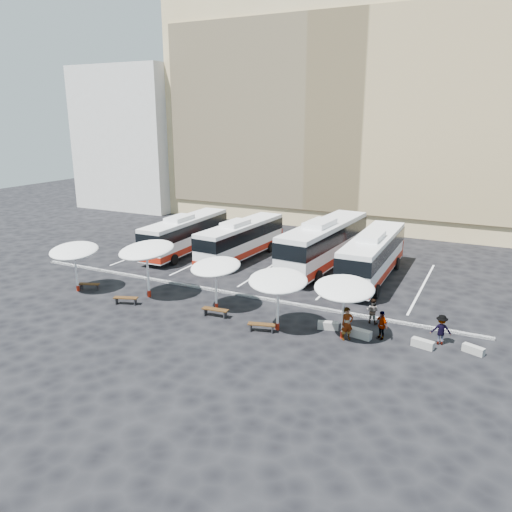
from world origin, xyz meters
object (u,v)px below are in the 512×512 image
at_px(wood_bench_1, 126,299).
at_px(passenger_1, 372,311).
at_px(bus_0, 186,233).
at_px(wood_bench_2, 215,311).
at_px(sunshade_0, 74,251).
at_px(sunshade_3, 278,281).
at_px(passenger_2, 381,325).
at_px(conc_bench_1, 360,334).
at_px(sunshade_2, 216,267).
at_px(sunshade_1, 146,250).
at_px(conc_bench_0, 328,325).
at_px(passenger_0, 347,324).
at_px(bus_3, 373,255).
at_px(conc_bench_2, 423,344).
at_px(bus_1, 241,239).
at_px(wood_bench_0, 89,285).
at_px(conc_bench_3, 473,350).
at_px(wood_bench_3, 262,326).
at_px(passenger_3, 441,330).
at_px(bus_2, 324,242).

relative_size(wood_bench_1, passenger_1, 1.06).
bearing_deg(bus_0, wood_bench_2, -50.52).
xyz_separation_m(sunshade_0, sunshade_3, (15.36, 0.21, 0.05)).
bearing_deg(passenger_2, conc_bench_1, -122.21).
bearing_deg(sunshade_2, sunshade_0, -172.23).
distance_m(sunshade_1, conc_bench_1, 14.98).
distance_m(conc_bench_0, passenger_0, 1.79).
height_order(bus_3, conc_bench_2, bus_3).
height_order(sunshade_3, conc_bench_2, sunshade_3).
bearing_deg(bus_3, bus_1, 176.23).
bearing_deg(sunshade_3, sunshade_2, 165.77).
relative_size(bus_3, sunshade_1, 2.51).
height_order(sunshade_0, passenger_1, sunshade_0).
bearing_deg(conc_bench_2, sunshade_3, -170.36).
height_order(wood_bench_0, conc_bench_3, wood_bench_0).
bearing_deg(conc_bench_2, sunshade_2, -179.47).
relative_size(bus_0, sunshade_1, 2.36).
height_order(wood_bench_0, conc_bench_2, wood_bench_0).
relative_size(bus_1, conc_bench_0, 9.24).
xyz_separation_m(sunshade_2, wood_bench_1, (-5.73, -1.97, -2.44)).
bearing_deg(conc_bench_0, passenger_0, -33.54).
bearing_deg(bus_0, passenger_0, -32.88).
bearing_deg(passenger_0, passenger_1, 34.70).
xyz_separation_m(bus_0, conc_bench_0, (16.82, -10.33, -1.58)).
bearing_deg(sunshade_0, sunshade_1, 13.94).
height_order(passenger_0, passenger_2, passenger_0).
xyz_separation_m(wood_bench_3, passenger_1, (5.36, 4.06, 0.40)).
bearing_deg(sunshade_0, wood_bench_0, 46.51).
relative_size(sunshade_3, conc_bench_1, 3.32).
xyz_separation_m(conc_bench_2, passenger_1, (-3.24, 2.06, 0.55)).
bearing_deg(conc_bench_3, sunshade_2, -177.75).
bearing_deg(wood_bench_0, passenger_0, 0.39).
distance_m(wood_bench_1, passenger_2, 16.34).
xyz_separation_m(conc_bench_1, passenger_3, (4.10, 1.15, 0.60)).
xyz_separation_m(sunshade_0, wood_bench_1, (4.79, -0.53, -2.56)).
bearing_deg(bus_3, passenger_3, -57.94).
bearing_deg(sunshade_2, wood_bench_3, -24.55).
distance_m(bus_1, sunshade_1, 11.33).
bearing_deg(conc_bench_1, conc_bench_2, 4.79).
distance_m(wood_bench_0, conc_bench_1, 19.40).
relative_size(conc_bench_1, conc_bench_3, 1.17).
height_order(bus_1, sunshade_0, bus_1).
height_order(wood_bench_3, conc_bench_3, wood_bench_3).
bearing_deg(sunshade_1, passenger_0, -2.52).
relative_size(bus_3, wood_bench_3, 7.22).
xyz_separation_m(bus_2, sunshade_3, (1.69, -13.05, 0.92)).
bearing_deg(wood_bench_1, sunshade_2, 18.96).
bearing_deg(passenger_2, sunshade_3, -127.56).
relative_size(sunshade_2, passenger_0, 2.00).
xyz_separation_m(bus_1, wood_bench_0, (-5.94, -11.91, -1.43)).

